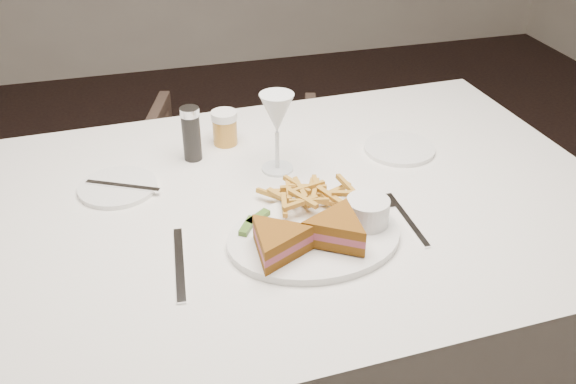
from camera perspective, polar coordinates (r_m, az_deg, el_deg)
The scene contains 4 objects.
ground at distance 1.96m, azimuth -1.91°, elevation -15.45°, with size 5.00×5.00×0.00m, color black.
table at distance 1.52m, azimuth -0.52°, elevation -12.73°, with size 1.36×0.91×0.75m, color silver.
chair_far at distance 2.22m, azimuth -4.98°, elevation 0.79°, with size 0.57×0.54×0.59m, color #4A372D.
table_setting at distance 1.23m, azimuth 0.67°, elevation -0.29°, with size 0.79×0.62×0.18m.
Camera 1 is at (-0.30, -1.29, 1.44)m, focal length 40.00 mm.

